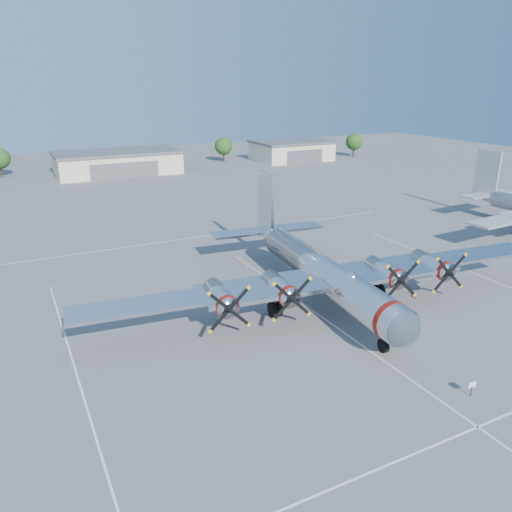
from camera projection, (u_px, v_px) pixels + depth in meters
name	position (u px, v px, depth m)	size (l,w,h in m)	color
ground	(298.00, 300.00, 50.42)	(260.00, 260.00, 0.00)	#535356
parking_lines	(307.00, 307.00, 48.94)	(60.00, 50.08, 0.01)	silver
hangar_center	(118.00, 162.00, 118.47)	(28.60, 14.60, 5.40)	beige
hangar_east	(291.00, 150.00, 138.98)	(20.60, 14.60, 5.40)	beige
tree_east	(223.00, 146.00, 135.87)	(4.80, 4.80, 6.64)	#382619
tree_far_east	(354.00, 142.00, 145.38)	(4.80, 4.80, 6.64)	#382619
main_bomber_b29	(318.00, 299.00, 50.69)	(47.99, 32.83, 10.61)	silver
info_placard	(472.00, 386.00, 34.78)	(0.61, 0.11, 1.16)	black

